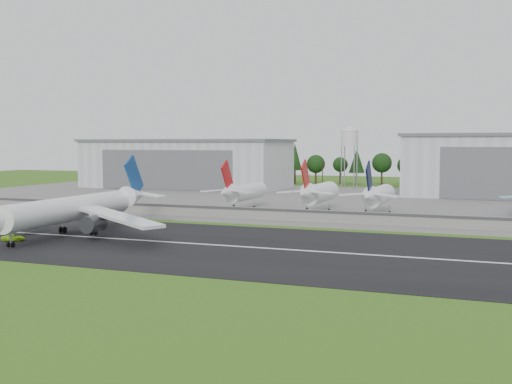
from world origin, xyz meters
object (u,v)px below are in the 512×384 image
at_px(main_airliner, 68,215).
at_px(parked_jet_red_a, 242,192).
at_px(parked_jet_navy, 377,195).
at_px(parked_jet_red_b, 317,193).
at_px(ground_vehicle, 13,238).

height_order(main_airliner, parked_jet_red_a, main_airliner).
xyz_separation_m(main_airliner, parked_jet_red_a, (15.26, 66.96, 1.04)).
bearing_deg(parked_jet_navy, parked_jet_red_a, -179.97).
distance_m(parked_jet_red_b, parked_jet_navy, 18.26).
bearing_deg(parked_jet_red_a, main_airliner, -102.84).
distance_m(main_airliner, parked_jet_red_b, 77.92).
distance_m(parked_jet_red_a, parked_jet_red_b, 24.49).
relative_size(main_airliner, parked_jet_red_b, 1.89).
bearing_deg(parked_jet_red_a, parked_jet_red_b, 0.13).
bearing_deg(ground_vehicle, parked_jet_navy, -64.88).
relative_size(main_airliner, parked_jet_navy, 1.89).
bearing_deg(parked_jet_red_b, parked_jet_navy, -0.10).
xyz_separation_m(ground_vehicle, parked_jet_red_b, (46.35, 77.29, 5.49)).
relative_size(ground_vehicle, parked_jet_red_a, 0.16).
xyz_separation_m(parked_jet_red_b, parked_jet_navy, (18.25, -0.03, -0.21)).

